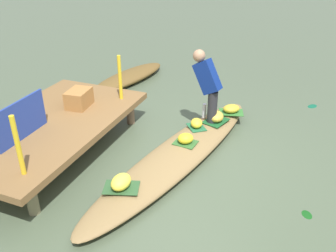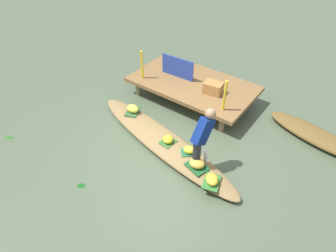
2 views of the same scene
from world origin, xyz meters
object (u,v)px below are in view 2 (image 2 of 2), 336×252
at_px(banana_bunch_2, 212,179).
at_px(banana_bunch_0, 168,139).
at_px(banana_bunch_1, 197,163).
at_px(water_bottle, 206,157).
at_px(market_banner, 177,67).
at_px(vendor_person, 202,135).
at_px(produce_crate, 213,88).
at_px(moored_boat, 315,135).
at_px(banana_bunch_3, 133,109).
at_px(vendor_boat, 163,141).
at_px(banana_bunch_4, 189,150).

bearing_deg(banana_bunch_2, banana_bunch_0, 163.21).
xyz_separation_m(banana_bunch_0, banana_bunch_1, (0.88, -0.23, 0.01)).
relative_size(water_bottle, market_banner, 0.27).
distance_m(vendor_person, produce_crate, 2.11).
distance_m(moored_boat, water_bottle, 2.74).
distance_m(moored_boat, vendor_person, 2.93).
bearing_deg(water_bottle, banana_bunch_3, 170.53).
bearing_deg(banana_bunch_3, vendor_person, -11.29).
relative_size(moored_boat, water_bottle, 8.92).
height_order(vendor_boat, banana_bunch_3, banana_bunch_3).
bearing_deg(produce_crate, banana_bunch_4, -73.76).
distance_m(banana_bunch_3, market_banner, 1.68).
bearing_deg(market_banner, banana_bunch_0, -61.61).
height_order(banana_bunch_4, vendor_person, vendor_person).
relative_size(banana_bunch_3, vendor_person, 0.26).
xyz_separation_m(banana_bunch_4, vendor_person, (0.30, -0.07, 0.61)).
bearing_deg(banana_bunch_0, market_banner, 120.32).
height_order(banana_bunch_4, market_banner, market_banner).
relative_size(vendor_boat, vendor_person, 3.56).
bearing_deg(banana_bunch_3, banana_bunch_1, -15.29).
xyz_separation_m(banana_bunch_0, vendor_person, (0.84, -0.06, 0.61)).
bearing_deg(vendor_boat, banana_bunch_0, 0.99).
bearing_deg(banana_bunch_0, banana_bunch_4, 0.23).
xyz_separation_m(moored_boat, market_banner, (-3.64, -0.26, 0.65)).
bearing_deg(banana_bunch_4, vendor_boat, 177.55).
height_order(vendor_boat, water_bottle, water_bottle).
distance_m(vendor_boat, produce_crate, 1.91).
distance_m(vendor_person, water_bottle, 0.57).
bearing_deg(banana_bunch_0, vendor_boat, 169.17).
bearing_deg(water_bottle, banana_bunch_1, -104.20).
relative_size(banana_bunch_4, market_banner, 0.25).
relative_size(banana_bunch_2, banana_bunch_3, 0.97).
relative_size(vendor_boat, market_banner, 4.49).
bearing_deg(vendor_person, water_bottle, 30.69).
height_order(moored_boat, banana_bunch_3, banana_bunch_3).
bearing_deg(banana_bunch_2, banana_bunch_3, 163.86).
height_order(water_bottle, market_banner, market_banner).
bearing_deg(water_bottle, banana_bunch_2, -45.94).
height_order(vendor_boat, moored_boat, moored_boat).
bearing_deg(banana_bunch_1, moored_boat, 57.02).
bearing_deg(banana_bunch_2, banana_bunch_4, 152.62).
xyz_separation_m(banana_bunch_2, banana_bunch_4, (-0.77, 0.40, 0.00)).
relative_size(moored_boat, banana_bunch_1, 7.54).
height_order(vendor_boat, banana_bunch_2, banana_bunch_2).
height_order(banana_bunch_1, market_banner, market_banner).
relative_size(vendor_person, market_banner, 1.26).
height_order(banana_bunch_2, produce_crate, produce_crate).
xyz_separation_m(moored_boat, produce_crate, (-2.48, -0.39, 0.52)).
xyz_separation_m(banana_bunch_0, banana_bunch_3, (-1.34, 0.37, 0.01)).
bearing_deg(banana_bunch_0, banana_bunch_3, 164.49).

